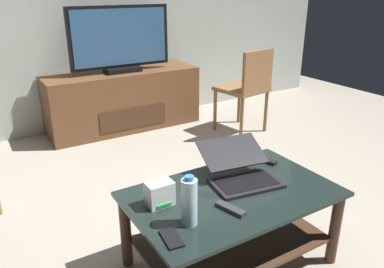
# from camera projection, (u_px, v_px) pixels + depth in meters

# --- Properties ---
(ground_plane) EXTENTS (7.68, 7.68, 0.00)m
(ground_plane) POSITION_uv_depth(u_px,v_px,m) (215.00, 232.00, 2.41)
(ground_plane) COLOR #9E9384
(coffee_table) EXTENTS (1.09, 0.68, 0.45)m
(coffee_table) POSITION_uv_depth(u_px,v_px,m) (231.00, 216.00, 2.04)
(coffee_table) COLOR black
(coffee_table) RESTS_ON ground
(media_cabinet) EXTENTS (1.62, 0.50, 0.62)m
(media_cabinet) POSITION_uv_depth(u_px,v_px,m) (124.00, 100.00, 4.07)
(media_cabinet) COLOR brown
(media_cabinet) RESTS_ON ground
(television) EXTENTS (1.06, 0.20, 0.66)m
(television) POSITION_uv_depth(u_px,v_px,m) (120.00, 41.00, 3.82)
(television) COLOR black
(television) RESTS_ON media_cabinet
(dining_chair) EXTENTS (0.51, 0.51, 0.88)m
(dining_chair) POSITION_uv_depth(u_px,v_px,m) (247.00, 86.00, 3.86)
(dining_chair) COLOR brown
(dining_chair) RESTS_ON ground
(laptop) EXTENTS (0.42, 0.45, 0.18)m
(laptop) POSITION_uv_depth(u_px,v_px,m) (240.00, 170.00, 2.10)
(laptop) COLOR black
(laptop) RESTS_ON coffee_table
(router_box) EXTENTS (0.13, 0.10, 0.12)m
(router_box) POSITION_uv_depth(u_px,v_px,m) (160.00, 193.00, 1.85)
(router_box) COLOR white
(router_box) RESTS_ON coffee_table
(water_bottle_near) EXTENTS (0.07, 0.07, 0.24)m
(water_bottle_near) POSITION_uv_depth(u_px,v_px,m) (189.00, 202.00, 1.68)
(water_bottle_near) COLOR silver
(water_bottle_near) RESTS_ON coffee_table
(cell_phone) EXTENTS (0.09, 0.15, 0.01)m
(cell_phone) POSITION_uv_depth(u_px,v_px,m) (172.00, 238.00, 1.61)
(cell_phone) COLOR black
(cell_phone) RESTS_ON coffee_table
(tv_remote) EXTENTS (0.08, 0.17, 0.02)m
(tv_remote) POSITION_uv_depth(u_px,v_px,m) (231.00, 209.00, 1.82)
(tv_remote) COLOR #2D2D30
(tv_remote) RESTS_ON coffee_table
(soundbar_remote) EXTENTS (0.08, 0.17, 0.02)m
(soundbar_remote) POSITION_uv_depth(u_px,v_px,m) (264.00, 160.00, 2.33)
(soundbar_remote) COLOR black
(soundbar_remote) RESTS_ON coffee_table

